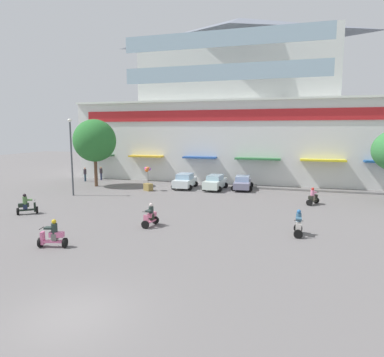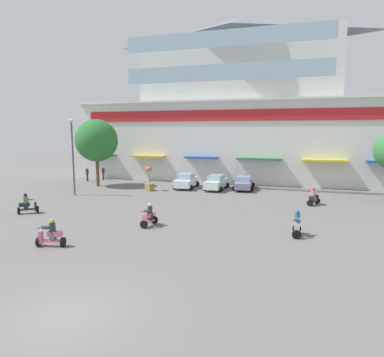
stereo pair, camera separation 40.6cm
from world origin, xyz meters
The scene contains 15 objects.
ground_plane centered at (0.00, 13.00, 0.00)m, with size 128.00×128.00×0.00m, color slate.
colonial_building centered at (0.00, 35.97, 8.68)m, with size 39.87×16.37×20.41m.
plaza_tree_0 centered at (-14.04, 24.21, 5.11)m, with size 4.81×4.36×7.47m.
parked_car_0 centered at (-4.03, 25.72, 0.80)m, with size 2.42×4.05×1.60m.
parked_car_1 centered at (-0.68, 25.76, 0.79)m, with size 2.37×4.30×1.56m.
parked_car_2 centered at (2.11, 26.72, 0.73)m, with size 2.41×4.50×1.45m.
scooter_rider_0 centered at (-5.22, 5.66, 0.64)m, with size 1.57×0.86×1.55m.
scooter_rider_1 centered at (8.86, 20.80, 0.61)m, with size 1.14×1.55×1.49m.
scooter_rider_3 centered at (-12.01, 11.35, 0.64)m, with size 1.46×1.30×1.56m.
scooter_rider_8 centered at (-1.78, 10.90, 0.64)m, with size 0.72×1.46×1.53m.
scooter_rider_9 centered at (7.52, 11.54, 0.64)m, with size 0.53×1.42×1.56m.
pedestrian_0 centered at (-17.36, 27.09, 0.98)m, with size 0.49×0.49×1.71m.
pedestrian_1 centered at (-16.03, 28.58, 0.96)m, with size 0.50×0.50×1.70m.
streetlamp_near centered at (-13.14, 18.68, 4.24)m, with size 0.40×0.40×7.33m.
balloon_vendor_cart centered at (-7.26, 23.15, 1.09)m, with size 1.08×0.97×2.55m.
Camera 2 is at (7.28, -9.15, 6.26)m, focal length 31.90 mm.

